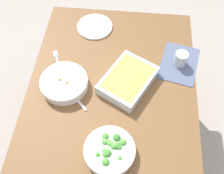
{
  "coord_description": "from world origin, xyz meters",
  "views": [
    {
      "loc": [
        -0.79,
        -0.08,
        1.96
      ],
      "look_at": [
        0.0,
        0.0,
        0.74
      ],
      "focal_mm": 43.44,
      "sensor_mm": 36.0,
      "label": 1
    }
  ],
  "objects_px": {
    "baking_dish": "(128,80)",
    "fork_on_table": "(58,61)",
    "stew_bowl": "(64,83)",
    "spoon_by_stew": "(73,95)",
    "side_plate": "(95,27)",
    "broccoli_bowl": "(110,151)",
    "drink_cup": "(181,59)"
  },
  "relations": [
    {
      "from": "baking_dish",
      "to": "fork_on_table",
      "type": "relative_size",
      "value": 2.19
    },
    {
      "from": "stew_bowl",
      "to": "spoon_by_stew",
      "type": "relative_size",
      "value": 1.85
    },
    {
      "from": "baking_dish",
      "to": "spoon_by_stew",
      "type": "relative_size",
      "value": 2.67
    },
    {
      "from": "side_plate",
      "to": "stew_bowl",
      "type": "bearing_deg",
      "value": 167.43
    },
    {
      "from": "broccoli_bowl",
      "to": "side_plate",
      "type": "distance_m",
      "value": 0.82
    },
    {
      "from": "spoon_by_stew",
      "to": "fork_on_table",
      "type": "relative_size",
      "value": 0.82
    },
    {
      "from": "baking_dish",
      "to": "spoon_by_stew",
      "type": "distance_m",
      "value": 0.3
    },
    {
      "from": "baking_dish",
      "to": "stew_bowl",
      "type": "bearing_deg",
      "value": 98.62
    },
    {
      "from": "fork_on_table",
      "to": "drink_cup",
      "type": "bearing_deg",
      "value": -86.06
    },
    {
      "from": "drink_cup",
      "to": "side_plate",
      "type": "relative_size",
      "value": 0.39
    },
    {
      "from": "drink_cup",
      "to": "side_plate",
      "type": "xyz_separation_m",
      "value": [
        0.24,
        0.52,
        -0.03
      ]
    },
    {
      "from": "baking_dish",
      "to": "side_plate",
      "type": "bearing_deg",
      "value": 30.02
    },
    {
      "from": "spoon_by_stew",
      "to": "drink_cup",
      "type": "bearing_deg",
      "value": -64.22
    },
    {
      "from": "stew_bowl",
      "to": "side_plate",
      "type": "bearing_deg",
      "value": -12.57
    },
    {
      "from": "stew_bowl",
      "to": "drink_cup",
      "type": "distance_m",
      "value": 0.65
    },
    {
      "from": "broccoli_bowl",
      "to": "spoon_by_stew",
      "type": "xyz_separation_m",
      "value": [
        0.29,
        0.22,
        -0.03
      ]
    },
    {
      "from": "broccoli_bowl",
      "to": "fork_on_table",
      "type": "height_order",
      "value": "broccoli_bowl"
    },
    {
      "from": "drink_cup",
      "to": "broccoli_bowl",
      "type": "bearing_deg",
      "value": 148.76
    },
    {
      "from": "side_plate",
      "to": "spoon_by_stew",
      "type": "distance_m",
      "value": 0.51
    },
    {
      "from": "stew_bowl",
      "to": "spoon_by_stew",
      "type": "xyz_separation_m",
      "value": [
        -0.06,
        -0.06,
        -0.03
      ]
    },
    {
      "from": "broccoli_bowl",
      "to": "spoon_by_stew",
      "type": "distance_m",
      "value": 0.36
    },
    {
      "from": "baking_dish",
      "to": "drink_cup",
      "type": "height_order",
      "value": "drink_cup"
    },
    {
      "from": "broccoli_bowl",
      "to": "side_plate",
      "type": "height_order",
      "value": "broccoli_bowl"
    },
    {
      "from": "stew_bowl",
      "to": "broccoli_bowl",
      "type": "height_order",
      "value": "broccoli_bowl"
    },
    {
      "from": "side_plate",
      "to": "spoon_by_stew",
      "type": "xyz_separation_m",
      "value": [
        -0.51,
        0.05,
        -0.0
      ]
    },
    {
      "from": "baking_dish",
      "to": "broccoli_bowl",
      "type": "bearing_deg",
      "value": 171.89
    },
    {
      "from": "drink_cup",
      "to": "spoon_by_stew",
      "type": "distance_m",
      "value": 0.62
    },
    {
      "from": "broccoli_bowl",
      "to": "side_plate",
      "type": "relative_size",
      "value": 1.08
    },
    {
      "from": "fork_on_table",
      "to": "stew_bowl",
      "type": "bearing_deg",
      "value": -155.55
    },
    {
      "from": "stew_bowl",
      "to": "spoon_by_stew",
      "type": "distance_m",
      "value": 0.08
    },
    {
      "from": "stew_bowl",
      "to": "drink_cup",
      "type": "height_order",
      "value": "drink_cup"
    },
    {
      "from": "stew_bowl",
      "to": "broccoli_bowl",
      "type": "bearing_deg",
      "value": -141.2
    }
  ]
}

